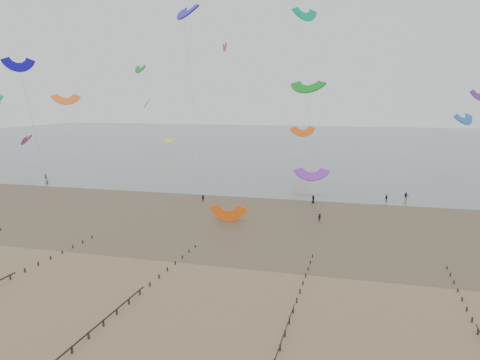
% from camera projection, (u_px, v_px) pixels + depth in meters
% --- Properties ---
extents(ground, '(500.00, 500.00, 0.00)m').
position_uv_depth(ground, '(135.00, 272.00, 61.65)').
color(ground, brown).
rests_on(ground, ground).
extents(sea_and_shore, '(500.00, 665.00, 0.03)m').
position_uv_depth(sea_and_shore, '(197.00, 211.00, 95.43)').
color(sea_and_shore, '#475654').
rests_on(sea_and_shore, ground).
extents(groynes, '(72.16, 50.16, 1.00)m').
position_uv_depth(groynes, '(75.00, 345.00, 42.42)').
color(groynes, black).
rests_on(groynes, ground).
extents(kitesurfer_lead, '(0.67, 0.63, 1.53)m').
position_uv_depth(kitesurfer_lead, '(48.00, 183.00, 123.72)').
color(kitesurfer_lead, black).
rests_on(kitesurfer_lead, ground).
extents(kitesurfers, '(124.17, 27.10, 1.81)m').
position_uv_depth(kitesurfers, '(343.00, 201.00, 100.92)').
color(kitesurfers, black).
rests_on(kitesurfers, ground).
extents(grounded_kite, '(6.02, 4.70, 3.31)m').
position_uv_depth(grounded_kite, '(228.00, 221.00, 87.64)').
color(grounded_kite, '#FF5A10').
rests_on(grounded_kite, ground).
extents(kites_airborne, '(248.15, 108.86, 43.00)m').
position_uv_depth(kites_airborne, '(226.00, 104.00, 142.73)').
color(kites_airborne, '#0E871A').
rests_on(kites_airborne, ground).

